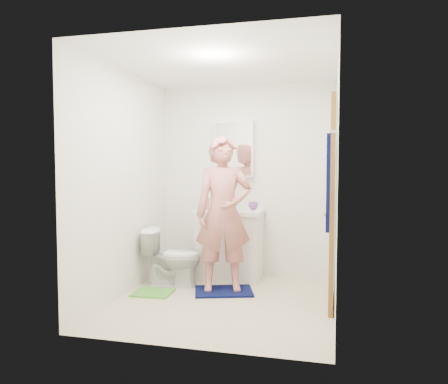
# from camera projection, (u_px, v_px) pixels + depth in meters

# --- Properties ---
(floor) EXTENTS (2.20, 2.40, 0.02)m
(floor) POSITION_uv_depth(u_px,v_px,m) (224.00, 302.00, 4.49)
(floor) COLOR beige
(floor) RESTS_ON ground
(ceiling) EXTENTS (2.20, 2.40, 0.02)m
(ceiling) POSITION_uv_depth(u_px,v_px,m) (224.00, 63.00, 4.34)
(ceiling) COLOR white
(ceiling) RESTS_ON ground
(wall_back) EXTENTS (2.20, 0.02, 2.40)m
(wall_back) POSITION_uv_depth(u_px,v_px,m) (247.00, 181.00, 5.58)
(wall_back) COLOR white
(wall_back) RESTS_ON ground
(wall_front) EXTENTS (2.20, 0.02, 2.40)m
(wall_front) POSITION_uv_depth(u_px,v_px,m) (185.00, 191.00, 3.24)
(wall_front) COLOR white
(wall_front) RESTS_ON ground
(wall_left) EXTENTS (0.02, 2.40, 2.40)m
(wall_left) POSITION_uv_depth(u_px,v_px,m) (124.00, 183.00, 4.68)
(wall_left) COLOR white
(wall_left) RESTS_ON ground
(wall_right) EXTENTS (0.02, 2.40, 2.40)m
(wall_right) POSITION_uv_depth(u_px,v_px,m) (337.00, 186.00, 4.14)
(wall_right) COLOR white
(wall_right) RESTS_ON ground
(vanity_cabinet) EXTENTS (0.75, 0.55, 0.80)m
(vanity_cabinet) POSITION_uv_depth(u_px,v_px,m) (230.00, 246.00, 5.38)
(vanity_cabinet) COLOR white
(vanity_cabinet) RESTS_ON floor
(countertop) EXTENTS (0.79, 0.59, 0.05)m
(countertop) POSITION_uv_depth(u_px,v_px,m) (230.00, 212.00, 5.36)
(countertop) COLOR white
(countertop) RESTS_ON vanity_cabinet
(sink_basin) EXTENTS (0.40, 0.40, 0.03)m
(sink_basin) POSITION_uv_depth(u_px,v_px,m) (230.00, 211.00, 5.36)
(sink_basin) COLOR white
(sink_basin) RESTS_ON countertop
(faucet) EXTENTS (0.03, 0.03, 0.12)m
(faucet) POSITION_uv_depth(u_px,v_px,m) (233.00, 204.00, 5.53)
(faucet) COLOR silver
(faucet) RESTS_ON countertop
(medicine_cabinet) EXTENTS (0.50, 0.12, 0.70)m
(medicine_cabinet) POSITION_uv_depth(u_px,v_px,m) (234.00, 149.00, 5.53)
(medicine_cabinet) COLOR white
(medicine_cabinet) RESTS_ON wall_back
(mirror_panel) EXTENTS (0.46, 0.01, 0.66)m
(mirror_panel) POSITION_uv_depth(u_px,v_px,m) (233.00, 149.00, 5.47)
(mirror_panel) COLOR white
(mirror_panel) RESTS_ON wall_back
(door) EXTENTS (0.05, 0.80, 2.05)m
(door) POSITION_uv_depth(u_px,v_px,m) (332.00, 203.00, 4.31)
(door) COLOR olive
(door) RESTS_ON ground
(door_knob) EXTENTS (0.07, 0.07, 0.07)m
(door_knob) POSITION_uv_depth(u_px,v_px,m) (328.00, 214.00, 4.01)
(door_knob) COLOR gold
(door_knob) RESTS_ON door
(towel) EXTENTS (0.03, 0.24, 0.80)m
(towel) POSITION_uv_depth(u_px,v_px,m) (328.00, 183.00, 3.61)
(towel) COLOR #060D3E
(towel) RESTS_ON wall_right
(towel_hook) EXTENTS (0.06, 0.02, 0.02)m
(towel_hook) POSITION_uv_depth(u_px,v_px,m) (334.00, 132.00, 3.57)
(towel_hook) COLOR silver
(towel_hook) RESTS_ON wall_right
(toilet) EXTENTS (0.70, 0.46, 0.67)m
(toilet) POSITION_uv_depth(u_px,v_px,m) (173.00, 257.00, 5.06)
(toilet) COLOR white
(toilet) RESTS_ON floor
(bath_mat) EXTENTS (0.73, 0.61, 0.02)m
(bath_mat) POSITION_uv_depth(u_px,v_px,m) (224.00, 291.00, 4.80)
(bath_mat) COLOR #060D3E
(bath_mat) RESTS_ON floor
(green_rug) EXTENTS (0.43, 0.37, 0.02)m
(green_rug) POSITION_uv_depth(u_px,v_px,m) (153.00, 293.00, 4.74)
(green_rug) COLOR green
(green_rug) RESTS_ON floor
(soap_dispenser) EXTENTS (0.11, 0.11, 0.21)m
(soap_dispenser) POSITION_uv_depth(u_px,v_px,m) (206.00, 201.00, 5.39)
(soap_dispenser) COLOR #C65C79
(soap_dispenser) RESTS_ON countertop
(toothbrush_cup) EXTENTS (0.14, 0.14, 0.09)m
(toothbrush_cup) POSITION_uv_depth(u_px,v_px,m) (253.00, 206.00, 5.38)
(toothbrush_cup) COLOR #723F8C
(toothbrush_cup) RESTS_ON countertop
(man) EXTENTS (0.71, 0.57, 1.69)m
(man) POSITION_uv_depth(u_px,v_px,m) (223.00, 214.00, 4.78)
(man) COLOR #BD6F6A
(man) RESTS_ON bath_mat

